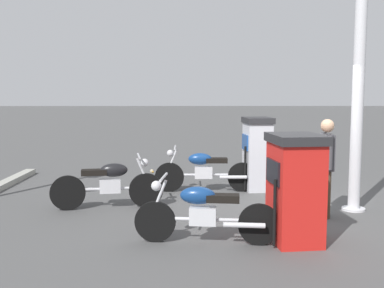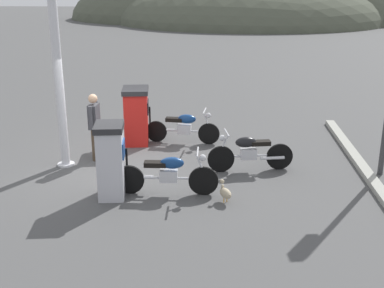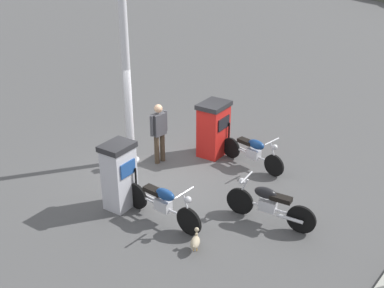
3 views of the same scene
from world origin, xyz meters
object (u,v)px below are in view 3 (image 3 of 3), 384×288
Objects in this scene: fuel_pump_near at (119,175)px; attendant_person at (159,130)px; motorcycle_extra at (269,203)px; motorcycle_near_pump at (162,202)px; canopy_support_pole at (127,79)px; fuel_pump_far at (214,129)px; motorcycle_far_pump at (253,151)px; wandering_duck at (195,242)px.

attendant_person is (-0.81, 2.12, 0.15)m from fuel_pump_near.
motorcycle_extra is 1.21× the size of attendant_person.
motorcycle_near_pump is 2.20m from motorcycle_extra.
canopy_support_pole is (-1.44, 1.70, 1.48)m from fuel_pump_near.
fuel_pump_far is at bearing 109.03° from motorcycle_near_pump.
canopy_support_pole is at bearing 130.32° from fuel_pump_near.
fuel_pump_far is 3.43m from motorcycle_near_pump.
attendant_person is (-1.92, 1.96, 0.46)m from motorcycle_near_pump.
attendant_person reaches higher than fuel_pump_near.
motorcycle_extra is at bearing -2.22° from canopy_support_pole.
canopy_support_pole reaches higher than motorcycle_near_pump.
motorcycle_near_pump is at bearing -70.97° from fuel_pump_far.
canopy_support_pole reaches higher than motorcycle_extra.
attendant_person reaches higher than fuel_pump_far.
motorcycle_far_pump is 2.50m from motorcycle_extra.
fuel_pump_far is at bearing 122.49° from wandering_duck.
motorcycle_near_pump is 0.45× the size of canopy_support_pole.
wandering_duck is at bearing -16.32° from motorcycle_near_pump.
motorcycle_near_pump is 3.48m from canopy_support_pole.
canopy_support_pole is (-2.55, 1.53, 1.80)m from motorcycle_near_pump.
motorcycle_far_pump is at bearing 2.72° from fuel_pump_far.
wandering_duck is (2.27, -0.18, -0.57)m from fuel_pump_near.
motorcycle_extra is 3.72m from attendant_person.
motorcycle_extra is (2.84, 1.53, -0.32)m from fuel_pump_near.
fuel_pump_far is at bearing 49.62° from canopy_support_pole.
fuel_pump_near is at bearing -109.77° from motorcycle_far_pump.
motorcycle_far_pump is (0.13, 3.28, -0.01)m from motorcycle_near_pump.
fuel_pump_far reaches higher than wandering_duck.
fuel_pump_near is at bearing -171.77° from motorcycle_near_pump.
attendant_person is 0.35× the size of canopy_support_pole.
wandering_duck is 4.63m from canopy_support_pole.
motorcycle_extra reaches higher than motorcycle_far_pump.
motorcycle_extra is 0.42× the size of canopy_support_pole.
fuel_pump_far is 3.43× the size of wandering_duck.
motorcycle_far_pump is 4.55× the size of wandering_duck.
fuel_pump_far is 2.68m from canopy_support_pole.
fuel_pump_near reaches higher than motorcycle_far_pump.
motorcycle_near_pump is 1.08× the size of motorcycle_extra.
wandering_duck is at bearing -26.80° from canopy_support_pole.
motorcycle_near_pump is at bearing -31.03° from canopy_support_pole.
fuel_pump_far is 0.76× the size of motorcycle_extra.
motorcycle_far_pump is 3.78m from wandering_duck.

